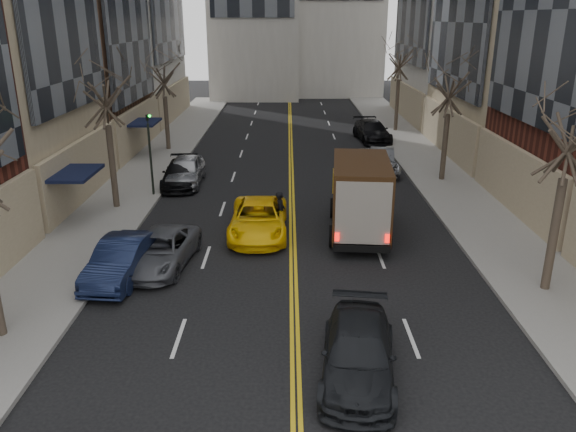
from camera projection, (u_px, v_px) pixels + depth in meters
name	position (u px, v px, depth m)	size (l,w,h in m)	color
sidewalk_left	(146.00, 171.00, 34.75)	(4.00, 66.00, 0.15)	slate
sidewalk_right	(436.00, 171.00, 34.75)	(4.00, 66.00, 0.15)	slate
tree_lf_mid	(103.00, 74.00, 25.96)	(3.20, 3.20, 8.91)	#382D23
tree_lf_far	(163.00, 64.00, 38.40)	(3.20, 3.20, 8.12)	#382D23
tree_rt_near	(576.00, 107.00, 17.54)	(3.20, 3.20, 8.71)	#382D23
tree_rt_mid	(452.00, 73.00, 30.82)	(3.20, 3.20, 8.32)	#382D23
tree_rt_far	(401.00, 48.00, 44.76)	(3.20, 3.20, 9.11)	#382D23
traffic_signal	(150.00, 145.00, 29.11)	(0.29, 0.26, 4.70)	black
ups_truck	(360.00, 196.00, 24.47)	(2.95, 6.41, 3.42)	black
observer_sedan	(358.00, 353.00, 14.89)	(2.54, 4.98, 1.38)	black
taxi	(258.00, 219.00, 24.62)	(2.45, 5.32, 1.48)	yellow
pedestrian	(281.00, 212.00, 24.99)	(0.67, 0.44, 1.84)	black
parked_lf_b	(121.00, 260.00, 20.49)	(1.57, 4.49, 1.48)	#101834
parked_lf_c	(161.00, 250.00, 21.52)	(2.16, 4.68, 1.30)	#4E4F55
parked_lf_d	(181.00, 174.00, 31.87)	(1.93, 4.75, 1.38)	black
parked_lf_e	(186.00, 170.00, 32.09)	(1.91, 4.75, 1.62)	#9FA1A7
parked_rt_a	(382.00, 160.00, 34.91)	(1.45, 4.16, 1.37)	#4E5056
parked_rt_b	(374.00, 162.00, 34.48)	(2.29, 4.97, 1.38)	#AFB2B7
parked_rt_c	(372.00, 131.00, 43.28)	(2.17, 5.35, 1.55)	black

